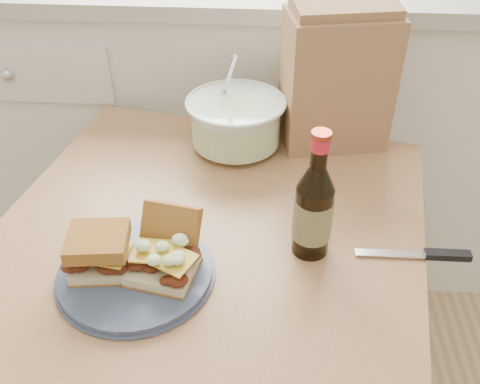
# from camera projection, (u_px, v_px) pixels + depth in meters

# --- Properties ---
(cabinet_run) EXTENTS (2.50, 0.64, 0.94)m
(cabinet_run) POSITION_uv_depth(u_px,v_px,m) (212.00, 116.00, 1.80)
(cabinet_run) COLOR white
(cabinet_run) RESTS_ON ground
(dining_table) EXTENTS (0.94, 0.94, 0.68)m
(dining_table) POSITION_uv_depth(u_px,v_px,m) (210.00, 263.00, 1.09)
(dining_table) COLOR tan
(dining_table) RESTS_ON ground
(plate) EXTENTS (0.27, 0.27, 0.02)m
(plate) POSITION_uv_depth(u_px,v_px,m) (136.00, 273.00, 0.92)
(plate) COLOR #3D4863
(plate) RESTS_ON dining_table
(sandwich_left) EXTENTS (0.11, 0.10, 0.07)m
(sandwich_left) POSITION_uv_depth(u_px,v_px,m) (100.00, 251.00, 0.90)
(sandwich_left) COLOR beige
(sandwich_left) RESTS_ON plate
(sandwich_right) EXTENTS (0.12, 0.17, 0.09)m
(sandwich_right) POSITION_uv_depth(u_px,v_px,m) (165.00, 251.00, 0.91)
(sandwich_right) COLOR beige
(sandwich_right) RESTS_ON plate
(coleslaw_bowl) EXTENTS (0.23, 0.23, 0.23)m
(coleslaw_bowl) POSITION_uv_depth(u_px,v_px,m) (236.00, 124.00, 1.23)
(coleslaw_bowl) COLOR white
(coleslaw_bowl) RESTS_ON dining_table
(beer_bottle) EXTENTS (0.07, 0.07, 0.25)m
(beer_bottle) POSITION_uv_depth(u_px,v_px,m) (313.00, 209.00, 0.93)
(beer_bottle) COLOR black
(beer_bottle) RESTS_ON dining_table
(knife) EXTENTS (0.21, 0.02, 0.01)m
(knife) POSITION_uv_depth(u_px,v_px,m) (433.00, 255.00, 0.96)
(knife) COLOR silver
(knife) RESTS_ON dining_table
(paper_bag) EXTENTS (0.26, 0.19, 0.30)m
(paper_bag) POSITION_uv_depth(u_px,v_px,m) (336.00, 80.00, 1.20)
(paper_bag) COLOR #977249
(paper_bag) RESTS_ON dining_table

